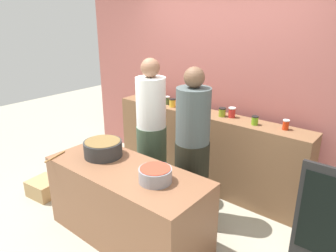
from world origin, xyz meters
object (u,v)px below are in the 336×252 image
at_px(preserve_jar_3, 160,99).
at_px(cooking_pot_center, 155,175).
at_px(preserve_jar_5, 172,103).
at_px(preserve_jar_8, 232,112).
at_px(preserve_jar_9, 255,120).
at_px(cook_with_tongs, 152,138).
at_px(cook_in_cap, 192,156).
at_px(preserve_jar_1, 144,94).
at_px(preserve_jar_6, 188,105).
at_px(cooking_pot_left, 103,149).
at_px(chalkboard_sign, 327,222).
at_px(preserve_jar_10, 286,125).
at_px(bread_crate, 44,188).
at_px(preserve_jar_4, 167,100).
at_px(wooden_spoon, 55,157).
at_px(preserve_jar_2, 148,97).
at_px(preserve_jar_7, 222,112).
at_px(preserve_jar_0, 140,92).

relative_size(preserve_jar_3, cooking_pot_center, 0.34).
relative_size(preserve_jar_5, preserve_jar_8, 0.91).
xyz_separation_m(preserve_jar_9, cook_with_tongs, (-1.00, -0.64, -0.28)).
height_order(cook_with_tongs, cook_in_cap, cook_with_tongs).
xyz_separation_m(preserve_jar_1, preserve_jar_9, (1.76, -0.05, -0.01)).
bearing_deg(preserve_jar_6, cook_with_tongs, -97.74).
bearing_deg(cooking_pot_left, chalkboard_sign, 19.09).
relative_size(preserve_jar_6, cook_in_cap, 0.08).
bearing_deg(preserve_jar_10, preserve_jar_8, 179.05).
distance_m(cook_in_cap, bread_crate, 2.02).
bearing_deg(preserve_jar_4, preserve_jar_8, 2.81).
relative_size(preserve_jar_4, preserve_jar_6, 0.76).
bearing_deg(preserve_jar_6, preserve_jar_4, 172.50).
bearing_deg(bread_crate, preserve_jar_4, 62.70).
xyz_separation_m(preserve_jar_9, wooden_spoon, (-1.44, -1.65, -0.28)).
xyz_separation_m(preserve_jar_5, preserve_jar_9, (1.17, 0.03, -0.01)).
height_order(preserve_jar_2, preserve_jar_4, preserve_jar_2).
bearing_deg(cook_in_cap, preserve_jar_1, 151.65).
distance_m(preserve_jar_9, cook_with_tongs, 1.22).
xyz_separation_m(cooking_pot_center, bread_crate, (-1.79, -0.13, -0.75)).
bearing_deg(preserve_jar_4, bread_crate, -117.30).
bearing_deg(preserve_jar_8, preserve_jar_5, -173.15).
relative_size(preserve_jar_3, preserve_jar_8, 0.82).
height_order(preserve_jar_7, chalkboard_sign, preserve_jar_7).
distance_m(preserve_jar_0, preserve_jar_4, 0.60).
relative_size(preserve_jar_2, cook_in_cap, 0.07).
bearing_deg(preserve_jar_5, chalkboard_sign, -14.62).
xyz_separation_m(preserve_jar_7, cooking_pot_center, (0.15, -1.40, -0.22)).
bearing_deg(preserve_jar_8, cook_with_tongs, -133.11).
bearing_deg(preserve_jar_2, preserve_jar_6, -0.42).
relative_size(wooden_spoon, cook_with_tongs, 0.17).
relative_size(preserve_jar_0, cooking_pot_left, 0.35).
distance_m(cooking_pot_center, wooden_spoon, 1.18).
xyz_separation_m(preserve_jar_2, preserve_jar_9, (1.62, 0.02, -0.01)).
relative_size(preserve_jar_9, cooking_pot_center, 0.34).
xyz_separation_m(preserve_jar_1, preserve_jar_5, (0.59, -0.07, -0.00)).
relative_size(preserve_jar_5, chalkboard_sign, 0.11).
relative_size(preserve_jar_4, wooden_spoon, 0.38).
bearing_deg(cook_in_cap, preserve_jar_9, 63.25).
bearing_deg(preserve_jar_8, preserve_jar_2, -175.84).
bearing_deg(preserve_jar_3, preserve_jar_0, 171.07).
relative_size(preserve_jar_9, cook_with_tongs, 0.06).
height_order(preserve_jar_7, cook_with_tongs, cook_with_tongs).
xyz_separation_m(preserve_jar_9, cooking_pot_left, (-1.08, -1.31, -0.20)).
bearing_deg(preserve_jar_10, preserve_jar_5, -176.57).
bearing_deg(bread_crate, wooden_spoon, -13.80).
relative_size(preserve_jar_5, preserve_jar_10, 1.01).
distance_m(preserve_jar_7, cooking_pot_center, 1.42).
height_order(cooking_pot_center, wooden_spoon, cooking_pot_center).
relative_size(wooden_spoon, bread_crate, 0.80).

